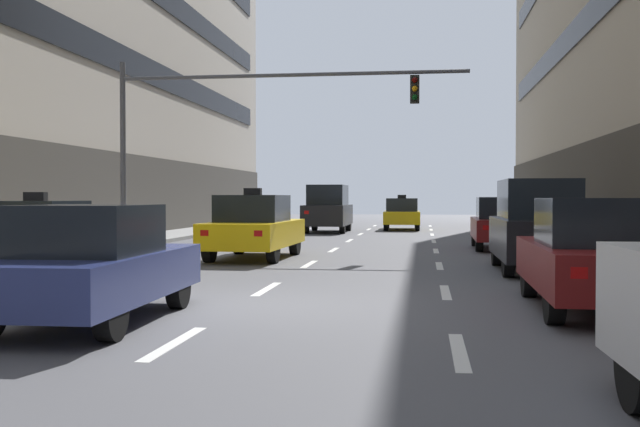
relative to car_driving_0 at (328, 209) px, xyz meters
name	(u,v)px	position (x,y,z in m)	size (l,w,h in m)	color
ground_plane	(240,305)	(1.69, -23.72, -1.11)	(120.00, 120.00, 0.00)	#515156
lane_stripe_l1_s4	(100,286)	(-1.49, -21.72, -1.11)	(0.16, 2.00, 0.01)	silver
lane_stripe_l1_s5	(185,262)	(-1.49, -16.72, -1.11)	(0.16, 2.00, 0.01)	silver
lane_stripe_l1_s6	(235,249)	(-1.49, -11.72, -1.11)	(0.16, 2.00, 0.01)	silver
lane_stripe_l1_s7	(268,240)	(-1.49, -6.72, -1.11)	(0.16, 2.00, 0.01)	silver
lane_stripe_l1_s8	(291,234)	(-1.49, -1.72, -1.11)	(0.16, 2.00, 0.01)	silver
lane_stripe_l1_s9	(308,229)	(-1.49, 3.28, -1.11)	(0.16, 2.00, 0.01)	silver
lane_stripe_l1_s10	(321,225)	(-1.49, 8.28, -1.11)	(0.16, 2.00, 0.01)	silver
lane_stripe_l2_s3	(175,343)	(1.69, -26.72, -1.11)	(0.16, 2.00, 0.01)	silver
lane_stripe_l2_s4	(267,289)	(1.69, -21.72, -1.11)	(0.16, 2.00, 0.01)	silver
lane_stripe_l2_s5	(309,264)	(1.69, -16.72, -1.11)	(0.16, 2.00, 0.01)	silver
lane_stripe_l2_s6	(334,250)	(1.69, -11.72, -1.11)	(0.16, 2.00, 0.01)	silver
lane_stripe_l2_s7	(349,241)	(1.69, -6.72, -1.11)	(0.16, 2.00, 0.01)	silver
lane_stripe_l2_s8	(360,234)	(1.69, -1.72, -1.11)	(0.16, 2.00, 0.01)	silver
lane_stripe_l2_s9	(369,229)	(1.69, 3.28, -1.11)	(0.16, 2.00, 0.01)	silver
lane_stripe_l2_s10	(375,226)	(1.69, 8.28, -1.11)	(0.16, 2.00, 0.01)	silver
lane_stripe_l3_s3	(459,351)	(4.88, -26.72, -1.11)	(0.16, 2.00, 0.01)	silver
lane_stripe_l3_s4	(445,292)	(4.88, -21.72, -1.11)	(0.16, 2.00, 0.01)	silver
lane_stripe_l3_s5	(439,266)	(4.88, -16.72, -1.11)	(0.16, 2.00, 0.01)	silver
lane_stripe_l3_s6	(436,251)	(4.88, -11.72, -1.11)	(0.16, 2.00, 0.01)	silver
lane_stripe_l3_s7	(434,241)	(4.88, -6.72, -1.11)	(0.16, 2.00, 0.01)	silver
lane_stripe_l3_s8	(432,235)	(4.88, -1.72, -1.11)	(0.16, 2.00, 0.01)	silver
lane_stripe_l3_s9	(431,230)	(4.88, 3.28, -1.11)	(0.16, 2.00, 0.01)	silver
lane_stripe_l3_s10	(430,226)	(4.88, 8.28, -1.11)	(0.16, 2.00, 0.01)	silver
car_driving_0	(328,209)	(0.00, 0.00, 0.00)	(1.96, 4.63, 2.24)	black
car_driving_1	(92,265)	(0.15, -25.53, -0.34)	(1.85, 4.21, 1.56)	black
taxi_driving_2	(402,214)	(3.40, 3.16, -0.32)	(1.89, 4.32, 1.78)	black
taxi_driving_3	(254,227)	(-0.04, -15.24, -0.27)	(2.02, 4.63, 1.91)	black
taxi_driving_4	(39,241)	(-3.14, -20.91, -0.33)	(1.98, 4.32, 1.76)	black
car_parked_1	(598,255)	(7.01, -23.55, -0.30)	(1.92, 4.44, 1.65)	black
car_parked_2	(537,226)	(7.02, -17.79, -0.09)	(1.80, 4.25, 2.05)	black
car_parked_3	(503,223)	(7.01, -10.56, -0.29)	(1.95, 4.48, 1.66)	black
traffic_signal_0	(233,114)	(-1.43, -12.12, 3.17)	(11.03, 0.35, 5.84)	#4C4C51
pedestrian_0	(555,216)	(8.80, -9.49, -0.06)	(0.40, 0.40, 1.59)	brown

